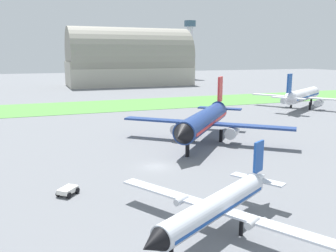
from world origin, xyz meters
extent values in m
plane|color=slate|center=(0.00, 0.00, 0.00)|extent=(600.00, 600.00, 0.00)
cube|color=#549342|center=(0.00, 67.65, 0.04)|extent=(360.00, 28.00, 0.08)
cylinder|color=navy|center=(13.34, 10.93, 4.32)|extent=(19.26, 21.20, 3.80)
cone|color=black|center=(4.22, 0.54, 4.32)|extent=(5.08, 5.05, 3.72)
cone|color=navy|center=(22.91, 21.83, 4.79)|extent=(5.76, 5.89, 3.42)
cube|color=red|center=(13.34, 10.93, 4.03)|extent=(18.41, 20.21, 0.53)
cube|color=navy|center=(20.02, 5.98, 3.65)|extent=(14.06, 12.76, 0.38)
cube|color=navy|center=(7.56, 16.92, 3.65)|extent=(14.06, 12.76, 0.38)
cylinder|color=#B7BABF|center=(17.78, 7.94, 2.29)|extent=(4.31, 4.49, 2.09)
cylinder|color=#B7BABF|center=(9.81, 14.95, 2.29)|extent=(4.31, 4.49, 2.09)
cube|color=red|center=(22.45, 21.31, 8.98)|extent=(2.39, 2.64, 5.53)
cube|color=navy|center=(24.27, 19.71, 4.70)|extent=(5.00, 4.75, 0.30)
cube|color=navy|center=(20.64, 22.90, 4.70)|extent=(5.00, 4.75, 0.30)
cylinder|color=black|center=(6.50, 3.14, 1.21)|extent=(0.68, 0.68, 2.42)
cylinder|color=black|center=(16.72, 10.25, 1.21)|extent=(0.68, 0.68, 2.42)
cylinder|color=black|center=(12.23, 14.19, 1.21)|extent=(0.68, 0.68, 2.42)
cylinder|color=silver|center=(-1.54, -21.28, 2.62)|extent=(14.76, 9.67, 2.18)
cone|color=black|center=(-9.14, -25.60, 2.62)|extent=(2.96, 2.94, 2.14)
cone|color=silver|center=(6.44, -16.75, 2.89)|extent=(3.63, 3.22, 1.97)
cube|color=#19479E|center=(-1.54, -21.28, 2.46)|extent=(14.02, 9.28, 0.31)
cube|color=silver|center=(1.81, -26.29, 2.24)|extent=(7.27, 11.20, 0.22)
cube|color=silver|center=(-4.13, -15.84, 2.24)|extent=(7.27, 11.20, 0.22)
cylinder|color=#B7BABF|center=(0.21, -24.71, 2.24)|extent=(1.86, 1.47, 0.70)
cylinder|color=#B7BABF|center=(-3.59, -18.03, 2.24)|extent=(1.86, 1.47, 0.70)
cube|color=#19479E|center=(6.06, -16.97, 5.46)|extent=(1.84, 1.20, 3.50)
cube|color=silver|center=(6.82, -18.30, 2.84)|extent=(2.65, 3.31, 0.17)
cube|color=silver|center=(5.30, -15.64, 2.84)|extent=(2.65, 3.31, 0.17)
cylinder|color=black|center=(0.48, -22.62, 0.76)|extent=(0.39, 0.39, 1.53)
cylinder|color=black|center=(-1.66, -18.86, 0.76)|extent=(0.39, 0.39, 1.53)
cylinder|color=white|center=(62.32, 40.21, 4.16)|extent=(22.24, 15.86, 3.66)
cone|color=black|center=(73.59, 47.30, 4.16)|extent=(4.73, 4.81, 3.59)
cone|color=white|center=(50.48, 32.77, 4.62)|extent=(5.70, 5.27, 3.30)
cube|color=#19479E|center=(62.32, 40.21, 3.89)|extent=(21.15, 15.21, 0.51)
cube|color=white|center=(57.50, 46.62, 3.52)|extent=(10.48, 14.77, 0.37)
cube|color=white|center=(66.01, 33.09, 3.52)|extent=(10.48, 14.77, 0.37)
cylinder|color=#B7BABF|center=(59.03, 44.18, 2.21)|extent=(4.45, 3.83, 2.01)
cylinder|color=#B7BABF|center=(64.47, 35.53, 2.21)|extent=(4.45, 3.83, 2.01)
cube|color=#19479E|center=(51.04, 33.12, 8.66)|extent=(2.77, 1.97, 5.33)
cube|color=white|center=(49.80, 35.09, 4.53)|extent=(4.17, 5.01, 0.29)
cube|color=white|center=(52.28, 31.15, 4.53)|extent=(4.17, 5.01, 0.29)
cylinder|color=black|center=(70.77, 45.52, 1.17)|extent=(0.66, 0.66, 2.33)
cylinder|color=black|center=(59.38, 41.76, 1.17)|extent=(0.66, 0.66, 2.33)
cylinder|color=black|center=(62.44, 36.89, 1.17)|extent=(0.66, 0.66, 2.33)
cube|color=white|center=(-13.55, -6.77, 0.62)|extent=(2.72, 2.79, 0.55)
cylinder|color=black|center=(-13.55, -5.64, 0.35)|extent=(0.65, 0.69, 0.70)
cylinder|color=black|center=(-12.43, -6.64, 0.35)|extent=(0.65, 0.69, 0.70)
cylinder|color=black|center=(-14.67, -6.90, 0.35)|extent=(0.65, 0.69, 0.70)
cylinder|color=black|center=(-13.55, -7.89, 0.35)|extent=(0.65, 0.69, 0.70)
cube|color=#B2AD9E|center=(34.74, 144.80, 6.49)|extent=(66.45, 27.72, 12.99)
cylinder|color=gray|center=(34.74, 144.80, 15.76)|extent=(65.12, 30.50, 30.50)
cylinder|color=silver|center=(88.61, 184.02, 17.77)|extent=(4.40, 4.40, 35.54)
cylinder|color=#38566B|center=(88.61, 184.02, 37.54)|extent=(8.00, 8.00, 4.00)
camera|label=1|loc=(-16.86, -48.93, 16.47)|focal=38.39mm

